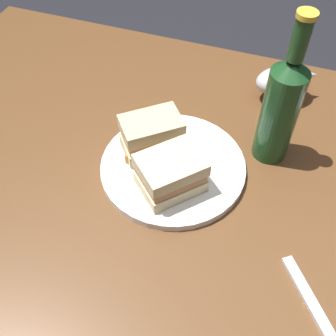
{
  "coord_description": "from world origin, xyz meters",
  "views": [
    {
      "loc": [
        -0.14,
        0.4,
        1.33
      ],
      "look_at": [
        0.0,
        -0.02,
        0.8
      ],
      "focal_mm": 43.69,
      "sensor_mm": 36.0,
      "label": 1
    }
  ],
  "objects_px": {
    "sandwich_half_left": "(152,135)",
    "gravy_boat": "(284,81)",
    "cider_bottle": "(281,107)",
    "plate": "(171,167)",
    "fork": "(318,314)",
    "sandwich_half_right": "(170,174)"
  },
  "relations": [
    {
      "from": "sandwich_half_right",
      "to": "cider_bottle",
      "type": "xyz_separation_m",
      "value": [
        -0.14,
        -0.15,
        0.06
      ]
    },
    {
      "from": "sandwich_half_right",
      "to": "gravy_boat",
      "type": "relative_size",
      "value": 0.97
    },
    {
      "from": "sandwich_half_right",
      "to": "cider_bottle",
      "type": "height_order",
      "value": "cider_bottle"
    },
    {
      "from": "gravy_boat",
      "to": "fork",
      "type": "distance_m",
      "value": 0.46
    },
    {
      "from": "sandwich_half_left",
      "to": "fork",
      "type": "distance_m",
      "value": 0.38
    },
    {
      "from": "plate",
      "to": "gravy_boat",
      "type": "distance_m",
      "value": 0.3
    },
    {
      "from": "cider_bottle",
      "to": "fork",
      "type": "distance_m",
      "value": 0.32
    },
    {
      "from": "plate",
      "to": "cider_bottle",
      "type": "bearing_deg",
      "value": -147.83
    },
    {
      "from": "plate",
      "to": "cider_bottle",
      "type": "distance_m",
      "value": 0.21
    },
    {
      "from": "sandwich_half_left",
      "to": "sandwich_half_right",
      "type": "bearing_deg",
      "value": 129.57
    },
    {
      "from": "fork",
      "to": "plate",
      "type": "bearing_deg",
      "value": 19.41
    },
    {
      "from": "sandwich_half_left",
      "to": "gravy_boat",
      "type": "xyz_separation_m",
      "value": [
        -0.2,
        -0.24,
        -0.01
      ]
    },
    {
      "from": "sandwich_half_left",
      "to": "fork",
      "type": "bearing_deg",
      "value": 147.55
    },
    {
      "from": "plate",
      "to": "sandwich_half_left",
      "type": "bearing_deg",
      "value": -26.98
    },
    {
      "from": "gravy_boat",
      "to": "cider_bottle",
      "type": "bearing_deg",
      "value": 92.03
    },
    {
      "from": "plate",
      "to": "sandwich_half_right",
      "type": "height_order",
      "value": "sandwich_half_right"
    },
    {
      "from": "gravy_boat",
      "to": "fork",
      "type": "height_order",
      "value": "gravy_boat"
    },
    {
      "from": "cider_bottle",
      "to": "plate",
      "type": "bearing_deg",
      "value": 32.17
    },
    {
      "from": "sandwich_half_right",
      "to": "fork",
      "type": "height_order",
      "value": "sandwich_half_right"
    },
    {
      "from": "sandwich_half_left",
      "to": "sandwich_half_right",
      "type": "distance_m",
      "value": 0.09
    },
    {
      "from": "sandwich_half_left",
      "to": "gravy_boat",
      "type": "relative_size",
      "value": 0.92
    },
    {
      "from": "sandwich_half_right",
      "to": "fork",
      "type": "relative_size",
      "value": 0.71
    }
  ]
}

